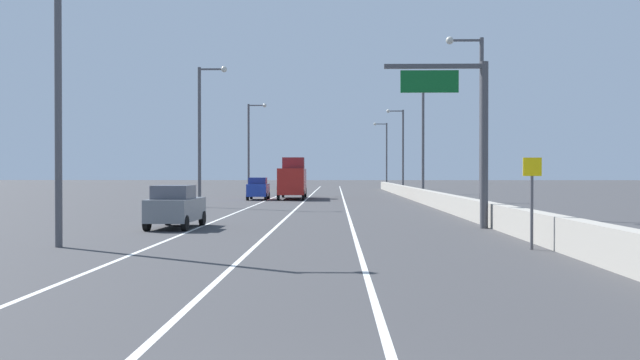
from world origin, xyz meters
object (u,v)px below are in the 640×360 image
object	(u,v)px
lamp_post_left_near	(66,73)
box_truck	(293,180)
car_gray_1	(176,207)
car_yellow_2	(284,183)
lamp_post_left_mid	(203,126)
lamp_post_right_second	(477,113)
lamp_post_right_fourth	(401,145)
speed_advisory_sign	(532,196)
lamp_post_left_far	(251,143)
lamp_post_right_fifth	(385,151)
overhead_sign_gantry	(468,123)
car_blue_0	(258,189)
lamp_post_right_third	(420,135)

from	to	relation	value
lamp_post_left_near	box_truck	world-z (taller)	lamp_post_left_near
car_gray_1	car_yellow_2	bearing A→B (deg)	90.17
lamp_post_left_mid	box_truck	size ratio (longest dim) A/B	1.17
box_truck	lamp_post_right_second	bearing A→B (deg)	-65.21
lamp_post_left_mid	lamp_post_right_fourth	bearing A→B (deg)	62.58
speed_advisory_sign	lamp_post_left_near	size ratio (longest dim) A/B	0.29
lamp_post_right_fourth	lamp_post_left_far	size ratio (longest dim) A/B	1.00
speed_advisory_sign	car_yellow_2	world-z (taller)	speed_advisory_sign
lamp_post_left_far	speed_advisory_sign	bearing A→B (deg)	-73.55
lamp_post_left_far	car_gray_1	xyz separation A→B (m)	(2.22, -45.29, -4.90)
lamp_post_right_fourth	lamp_post_right_fifth	distance (m)	22.18
lamp_post_right_fifth	car_gray_1	distance (m)	76.38
lamp_post_left_mid	lamp_post_left_far	world-z (taller)	same
lamp_post_left_near	lamp_post_left_far	distance (m)	53.22
lamp_post_right_fourth	lamp_post_left_far	world-z (taller)	same
speed_advisory_sign	lamp_post_left_far	bearing A→B (deg)	106.45
lamp_post_right_second	overhead_sign_gantry	bearing A→B (deg)	-104.44
lamp_post_right_fifth	car_blue_0	xyz separation A→B (m)	(-14.77, -42.60, -4.84)
speed_advisory_sign	car_yellow_2	distance (m)	76.66
car_gray_1	car_yellow_2	xyz separation A→B (m)	(-0.19, 67.08, 0.07)
lamp_post_right_second	lamp_post_left_near	bearing A→B (deg)	-136.57
lamp_post_left_far	lamp_post_right_third	bearing A→B (deg)	-41.17
lamp_post_left_near	car_yellow_2	bearing A→B (deg)	88.75
lamp_post_right_fourth	lamp_post_right_fifth	size ratio (longest dim) A/B	1.00
lamp_post_right_second	car_gray_1	xyz separation A→B (m)	(-15.25, -8.25, -4.90)
lamp_post_left_mid	box_truck	world-z (taller)	lamp_post_left_mid
overhead_sign_gantry	speed_advisory_sign	xyz separation A→B (m)	(0.44, -8.52, -2.96)
car_yellow_2	lamp_post_right_fifth	bearing A→B (deg)	27.06
lamp_post_left_far	car_gray_1	world-z (taller)	lamp_post_left_far
lamp_post_right_third	box_truck	distance (m)	12.99
box_truck	lamp_post_right_fourth	bearing A→B (deg)	56.34
lamp_post_right_second	car_yellow_2	xyz separation A→B (m)	(-15.44, 58.83, -4.83)
car_blue_0	lamp_post_right_fourth	bearing A→B (deg)	53.54
lamp_post_right_third	lamp_post_left_mid	size ratio (longest dim) A/B	1.00
lamp_post_left_far	car_blue_0	size ratio (longest dim) A/B	2.46
lamp_post_right_second	car_blue_0	bearing A→B (deg)	122.37
lamp_post_right_second	lamp_post_right_fourth	bearing A→B (deg)	90.08
lamp_post_right_second	car_gray_1	distance (m)	18.02
lamp_post_right_third	lamp_post_right_fifth	size ratio (longest dim) A/B	1.00
lamp_post_right_fifth	lamp_post_left_near	bearing A→B (deg)	-101.41
lamp_post_left_mid	car_blue_0	xyz separation A→B (m)	(2.49, 13.48, -4.84)
lamp_post_right_second	box_truck	size ratio (longest dim) A/B	1.17
overhead_sign_gantry	lamp_post_left_far	xyz separation A→B (m)	(-15.39, 45.10, 1.14)
lamp_post_right_fourth	lamp_post_left_near	bearing A→B (deg)	-105.71
lamp_post_left_far	box_truck	xyz separation A→B (m)	(5.35, -10.80, -4.05)
speed_advisory_sign	box_truck	bearing A→B (deg)	103.76
speed_advisory_sign	lamp_post_left_near	distance (m)	15.99
lamp_post_right_third	lamp_post_right_fourth	bearing A→B (deg)	88.95
speed_advisory_sign	lamp_post_right_fourth	size ratio (longest dim) A/B	0.29
speed_advisory_sign	lamp_post_left_near	bearing A→B (deg)	178.50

